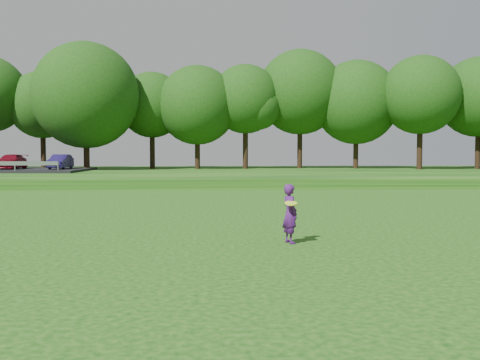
{
  "coord_description": "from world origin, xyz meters",
  "views": [
    {
      "loc": [
        -1.33,
        -11.5,
        2.17
      ],
      "look_at": [
        -0.55,
        5.05,
        1.3
      ],
      "focal_mm": 40.0,
      "sensor_mm": 36.0,
      "label": 1
    }
  ],
  "objects": [
    {
      "name": "ground",
      "position": [
        0.0,
        0.0,
        0.0
      ],
      "size": [
        140.0,
        140.0,
        0.0
      ],
      "primitive_type": "plane",
      "color": "#0C3C0B",
      "rests_on": "ground"
    },
    {
      "name": "woman",
      "position": [
        0.45,
        1.05,
        0.71
      ],
      "size": [
        0.49,
        0.71,
        1.41
      ],
      "color": "#4B1768",
      "rests_on": "ground"
    },
    {
      "name": "berm",
      "position": [
        0.0,
        34.0,
        0.3
      ],
      "size": [
        130.0,
        30.0,
        0.6
      ],
      "primitive_type": "cube",
      "color": "#0C3C0B",
      "rests_on": "ground"
    },
    {
      "name": "walking_path",
      "position": [
        0.0,
        20.0,
        0.02
      ],
      "size": [
        130.0,
        1.6,
        0.04
      ],
      "primitive_type": "cube",
      "color": "gray",
      "rests_on": "ground"
    },
    {
      "name": "treeline",
      "position": [
        0.0,
        38.0,
        8.1
      ],
      "size": [
        104.0,
        7.0,
        15.0
      ],
      "primitive_type": null,
      "color": "#173F0E",
      "rests_on": "berm"
    }
  ]
}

